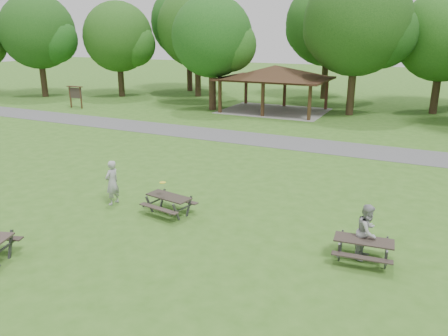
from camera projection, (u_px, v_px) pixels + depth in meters
ground at (143, 235)px, 14.21m from camera, size 160.00×160.00×0.00m
asphalt_path at (281, 142)px, 26.25m from camera, size 120.00×3.20×0.02m
pavilion at (275, 74)px, 35.59m from camera, size 8.60×7.01×3.76m
notice_board at (75, 93)px, 37.59m from camera, size 1.60×0.30×1.88m
tree_row_a at (39, 34)px, 42.88m from camera, size 7.56×7.20×9.97m
tree_row_b at (119, 39)px, 43.14m from camera, size 7.14×6.80×9.28m
tree_row_c at (198, 30)px, 42.99m from camera, size 8.19×7.80×10.67m
tree_row_d at (213, 39)px, 35.56m from camera, size 6.93×6.60×9.27m
tree_row_e at (358, 26)px, 32.84m from camera, size 8.40×8.00×11.02m
tree_row_f at (444, 39)px, 33.65m from camera, size 7.35×7.00×9.55m
tree_deep_a at (189, 24)px, 47.06m from camera, size 8.40×8.00×11.38m
tree_deep_b at (329, 26)px, 41.35m from camera, size 8.40×8.00×11.13m
picnic_table_middle at (169, 200)px, 15.69m from camera, size 1.87×1.59×0.72m
picnic_table_far at (363, 245)px, 12.43m from camera, size 1.76×1.46×0.71m
frisbee_in_flight at (163, 182)px, 15.43m from camera, size 0.28×0.28×0.02m
frisbee_thrower at (112, 183)px, 16.53m from camera, size 0.47×0.66×1.73m
frisbee_catcher at (367, 232)px, 12.56m from camera, size 0.80×0.93×1.65m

